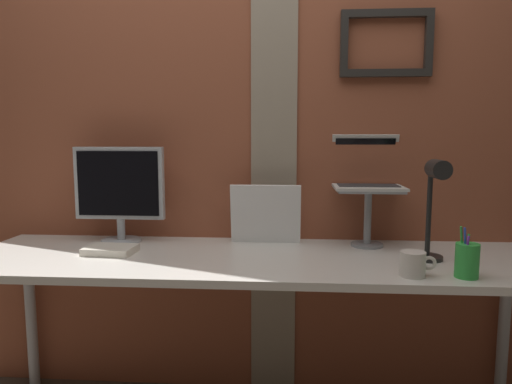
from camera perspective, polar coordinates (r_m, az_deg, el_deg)
brick_wall_back at (r=2.24m, az=-2.55°, el=6.96°), size 3.04×0.16×2.48m
desk at (r=1.92m, az=-0.22°, el=-9.76°), size 2.36×0.66×0.75m
monitor at (r=2.19m, az=-16.39°, el=0.46°), size 0.41×0.18×0.44m
laptop_stand at (r=2.09m, az=13.56°, el=-1.90°), size 0.28×0.22×0.26m
laptop at (r=2.15m, az=13.34°, el=2.38°), size 0.30×0.30×0.24m
whiteboard_panel at (r=2.10m, az=1.18°, el=-2.73°), size 0.32×0.06×0.27m
desk_lamp at (r=1.88m, az=20.97°, el=-0.82°), size 0.12×0.20×0.40m
pen_cup at (r=1.77m, az=24.45°, el=-7.62°), size 0.08×0.08×0.18m
coffee_mug at (r=1.72m, az=18.73°, el=-8.36°), size 0.12×0.09×0.09m
paper_clutter_stack at (r=2.03m, az=-17.42°, el=-6.79°), size 0.21×0.15×0.03m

